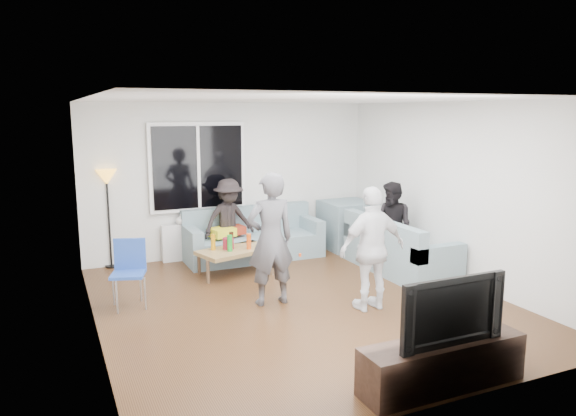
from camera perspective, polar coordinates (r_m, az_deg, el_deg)
name	(u,v)px	position (r m, az deg, el deg)	size (l,w,h in m)	color
floor	(300,304)	(7.19, 1.25, -10.06)	(5.00, 5.50, 0.04)	#56351C
ceiling	(301,98)	(6.75, 1.34, 11.48)	(5.00, 5.50, 0.04)	white
wall_back	(231,180)	(9.39, -6.00, 3.00)	(5.00, 0.04, 2.60)	silver
wall_front	(448,258)	(4.56, 16.49, -5.08)	(5.00, 0.04, 2.60)	silver
wall_left	(89,221)	(6.21, -20.20, -1.29)	(0.04, 5.50, 2.60)	silver
wall_right	(457,192)	(8.24, 17.34, 1.57)	(0.04, 5.50, 2.60)	silver
window_frame	(198,167)	(9.12, -9.46, 4.28)	(1.62, 0.06, 1.47)	white
window_glass	(198,167)	(9.08, -9.40, 4.26)	(1.50, 0.02, 1.35)	black
window_mullion	(199,167)	(9.07, -9.38, 4.25)	(0.05, 0.03, 1.35)	white
radiator	(201,240)	(9.29, -9.17, -3.37)	(1.30, 0.12, 0.62)	silver
potted_plant	(220,212)	(9.26, -7.12, -0.40)	(0.17, 0.14, 0.32)	#2B6227
vase	(181,219)	(9.10, -11.22, -1.17)	(0.16, 0.16, 0.17)	silver
sofa_back_section	(254,234)	(9.15, -3.63, -2.73)	(2.30, 0.85, 0.85)	slate
sofa_right_section	(400,245)	(8.58, 11.69, -3.79)	(0.85, 2.00, 0.85)	slate
sofa_corner	(347,225)	(9.92, 6.25, -1.75)	(0.85, 0.85, 0.85)	slate
cushion_yellow	(222,232)	(8.94, -6.97, -2.54)	(0.38, 0.32, 0.14)	yellow
cushion_red	(233,230)	(9.08, -5.83, -2.32)	(0.36, 0.30, 0.13)	maroon
coffee_table	(235,262)	(8.34, -5.57, -5.64)	(1.10, 0.60, 0.40)	#A2864E
pitcher	(228,243)	(8.28, -6.29, -3.72)	(0.17, 0.17, 0.17)	maroon
side_chair	(128,275)	(7.17, -16.45, -6.76)	(0.40, 0.40, 0.86)	#2548A2
floor_lamp	(109,219)	(9.01, -18.31, -1.13)	(0.32, 0.32, 1.56)	#FEAB30
player_left	(270,239)	(6.92, -1.86, -3.29)	(0.62, 0.41, 1.71)	#4B4B50
player_right	(372,249)	(6.82, 8.87, -4.25)	(0.91, 0.38, 1.56)	silver
spectator_right	(393,225)	(8.69, 10.94, -1.82)	(0.67, 0.52, 1.37)	black
spectator_back	(229,220)	(8.99, -6.24, -1.29)	(0.89, 0.51, 1.37)	black
tv_console	(442,364)	(5.27, 15.92, -15.48)	(1.60, 0.40, 0.44)	#38241C
television	(445,308)	(5.07, 16.22, -10.05)	(1.08, 0.14, 0.62)	black
bottle_d	(249,241)	(8.24, -4.14, -3.52)	(0.07, 0.07, 0.24)	#EA5314
bottle_a	(213,242)	(8.24, -7.88, -3.58)	(0.07, 0.07, 0.24)	orange
bottle_c	(231,239)	(8.43, -5.97, -3.28)	(0.07, 0.07, 0.22)	#34170B
bottle_b	(230,243)	(8.14, -6.14, -3.69)	(0.08, 0.08, 0.25)	green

